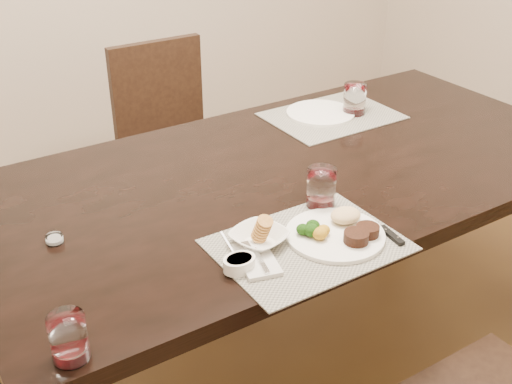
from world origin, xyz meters
TOP-DOWN VIEW (x-y plane):
  - ground_plane at (0.00, 0.00)m, footprint 4.50×4.50m
  - dining_table at (0.00, 0.00)m, footprint 2.00×1.00m
  - chair_far at (0.00, 0.93)m, footprint 0.42×0.42m
  - placemat_near at (-0.24, -0.37)m, footprint 0.46×0.34m
  - placemat_far at (0.35, 0.27)m, footprint 0.46×0.34m
  - dinner_plate at (-0.15, -0.38)m, footprint 0.25×0.25m
  - napkin_fork at (-0.39, -0.37)m, footprint 0.12×0.17m
  - steak_knife at (-0.04, -0.44)m, footprint 0.03×0.21m
  - cracker_bowl at (-0.34, -0.30)m, footprint 0.17×0.17m
  - sauce_ramekin at (-0.44, -0.37)m, footprint 0.08×0.12m
  - wine_glass_near at (-0.09, -0.23)m, footprint 0.08×0.08m
  - far_plate at (0.32, 0.30)m, footprint 0.25×0.25m
  - wine_glass_far at (0.43, 0.24)m, footprint 0.08×0.08m
  - wine_glass_side at (-0.87, -0.44)m, footprint 0.07×0.07m
  - salt_cellar at (-0.77, -0.01)m, footprint 0.04×0.04m

SIDE VIEW (x-z plane):
  - ground_plane at x=0.00m, z-range 0.00..0.00m
  - chair_far at x=0.00m, z-range 0.05..0.95m
  - dining_table at x=0.00m, z-range 0.29..1.04m
  - placemat_near at x=-0.24m, z-range 0.75..0.75m
  - placemat_far at x=0.35m, z-range 0.75..0.75m
  - steak_knife at x=-0.04m, z-range 0.75..0.76m
  - salt_cellar at x=-0.77m, z-range 0.75..0.77m
  - far_plate at x=0.32m, z-range 0.75..0.76m
  - napkin_fork at x=-0.39m, z-range 0.75..0.77m
  - dinner_plate at x=-0.15m, z-range 0.75..0.79m
  - sauce_ramekin at x=-0.44m, z-range 0.74..0.80m
  - cracker_bowl at x=-0.34m, z-range 0.74..0.80m
  - wine_glass_side at x=-0.87m, z-range 0.74..0.85m
  - wine_glass_near at x=-0.09m, z-range 0.75..0.86m
  - wine_glass_far at x=0.43m, z-range 0.75..0.86m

